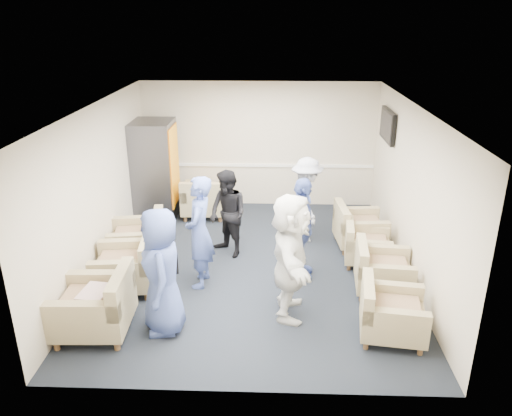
{
  "coord_description": "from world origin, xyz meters",
  "views": [
    {
      "loc": [
        0.31,
        -7.5,
        4.01
      ],
      "look_at": [
        0.04,
        0.2,
        0.99
      ],
      "focal_mm": 35.0,
      "sensor_mm": 36.0,
      "label": 1
    }
  ],
  "objects_px": {
    "armchair_right_far": "(357,229)",
    "person_back_left": "(228,214)",
    "armchair_corner": "(204,200)",
    "person_front_left": "(162,272)",
    "person_front_right": "(291,256)",
    "armchair_right_midfar": "(364,247)",
    "armchair_left_near": "(98,307)",
    "armchair_left_far": "(141,240)",
    "armchair_right_midnear": "(380,272)",
    "armchair_left_mid": "(128,267)",
    "person_mid_right": "(301,229)",
    "armchair_right_near": "(388,314)",
    "person_mid_left": "(199,232)",
    "person_back_right": "(307,200)",
    "vending_machine": "(155,170)"
  },
  "relations": [
    {
      "from": "person_mid_right",
      "to": "armchair_right_near",
      "type": "bearing_deg",
      "value": -138.67
    },
    {
      "from": "armchair_right_near",
      "to": "person_mid_left",
      "type": "bearing_deg",
      "value": 72.36
    },
    {
      "from": "person_mid_left",
      "to": "armchair_right_midfar",
      "type": "bearing_deg",
      "value": 110.59
    },
    {
      "from": "armchair_left_far",
      "to": "armchair_right_near",
      "type": "xyz_separation_m",
      "value": [
        3.8,
        -2.08,
        -0.03
      ]
    },
    {
      "from": "armchair_corner",
      "to": "person_front_left",
      "type": "distance_m",
      "value": 4.06
    },
    {
      "from": "armchair_corner",
      "to": "person_mid_left",
      "type": "height_order",
      "value": "person_mid_left"
    },
    {
      "from": "armchair_right_near",
      "to": "person_front_right",
      "type": "xyz_separation_m",
      "value": [
        -1.28,
        0.49,
        0.58
      ]
    },
    {
      "from": "person_front_left",
      "to": "person_mid_right",
      "type": "xyz_separation_m",
      "value": [
        1.89,
        1.52,
        -0.03
      ]
    },
    {
      "from": "armchair_left_near",
      "to": "armchair_right_midnear",
      "type": "height_order",
      "value": "armchair_left_near"
    },
    {
      "from": "person_front_right",
      "to": "vending_machine",
      "type": "bearing_deg",
      "value": 39.31
    },
    {
      "from": "armchair_left_far",
      "to": "vending_machine",
      "type": "distance_m",
      "value": 2.09
    },
    {
      "from": "armchair_right_midfar",
      "to": "person_back_left",
      "type": "height_order",
      "value": "person_back_left"
    },
    {
      "from": "armchair_right_far",
      "to": "person_front_right",
      "type": "xyz_separation_m",
      "value": [
        -1.29,
        -2.25,
        0.57
      ]
    },
    {
      "from": "armchair_left_far",
      "to": "person_back_left",
      "type": "height_order",
      "value": "person_back_left"
    },
    {
      "from": "armchair_left_mid",
      "to": "person_back_right",
      "type": "relative_size",
      "value": 0.62
    },
    {
      "from": "armchair_left_near",
      "to": "armchair_left_far",
      "type": "bearing_deg",
      "value": 177.15
    },
    {
      "from": "armchair_right_near",
      "to": "armchair_corner",
      "type": "xyz_separation_m",
      "value": [
        -2.98,
        4.08,
        0.03
      ]
    },
    {
      "from": "armchair_left_mid",
      "to": "armchair_left_far",
      "type": "xyz_separation_m",
      "value": [
        -0.06,
        0.98,
        -0.0
      ]
    },
    {
      "from": "armchair_left_mid",
      "to": "person_mid_right",
      "type": "height_order",
      "value": "person_mid_right"
    },
    {
      "from": "armchair_right_far",
      "to": "person_back_left",
      "type": "relative_size",
      "value": 0.6
    },
    {
      "from": "armchair_left_near",
      "to": "armchair_right_far",
      "type": "distance_m",
      "value": 4.74
    },
    {
      "from": "armchair_left_mid",
      "to": "person_back_left",
      "type": "bearing_deg",
      "value": 124.1
    },
    {
      "from": "vending_machine",
      "to": "person_back_right",
      "type": "relative_size",
      "value": 1.27
    },
    {
      "from": "person_mid_left",
      "to": "armchair_corner",
      "type": "bearing_deg",
      "value": -169.55
    },
    {
      "from": "armchair_right_midnear",
      "to": "person_front_left",
      "type": "height_order",
      "value": "person_front_left"
    },
    {
      "from": "person_back_left",
      "to": "person_mid_right",
      "type": "relative_size",
      "value": 0.92
    },
    {
      "from": "armchair_corner",
      "to": "person_mid_right",
      "type": "relative_size",
      "value": 0.54
    },
    {
      "from": "person_back_left",
      "to": "person_mid_right",
      "type": "xyz_separation_m",
      "value": [
        1.23,
        -0.75,
        0.07
      ]
    },
    {
      "from": "armchair_left_far",
      "to": "armchair_right_midnear",
      "type": "bearing_deg",
      "value": 68.05
    },
    {
      "from": "armchair_corner",
      "to": "person_front_left",
      "type": "xyz_separation_m",
      "value": [
        0.01,
        -4.03,
        0.52
      ]
    },
    {
      "from": "vending_machine",
      "to": "person_mid_right",
      "type": "height_order",
      "value": "vending_machine"
    },
    {
      "from": "armchair_left_mid",
      "to": "person_back_right",
      "type": "bearing_deg",
      "value": 117.66
    },
    {
      "from": "armchair_right_midnear",
      "to": "person_mid_left",
      "type": "distance_m",
      "value": 2.82
    },
    {
      "from": "armchair_right_midfar",
      "to": "person_front_left",
      "type": "relative_size",
      "value": 0.48
    },
    {
      "from": "person_back_right",
      "to": "person_front_right",
      "type": "relative_size",
      "value": 0.88
    },
    {
      "from": "person_back_left",
      "to": "person_mid_left",
      "type": "bearing_deg",
      "value": -61.54
    },
    {
      "from": "person_front_left",
      "to": "person_mid_left",
      "type": "relative_size",
      "value": 0.98
    },
    {
      "from": "armchair_right_midfar",
      "to": "person_mid_left",
      "type": "height_order",
      "value": "person_mid_left"
    },
    {
      "from": "armchair_left_near",
      "to": "person_back_left",
      "type": "distance_m",
      "value": 2.85
    },
    {
      "from": "armchair_left_near",
      "to": "armchair_left_far",
      "type": "xyz_separation_m",
      "value": [
        0.03,
        2.13,
        -0.02
      ]
    },
    {
      "from": "vending_machine",
      "to": "person_front_left",
      "type": "bearing_deg",
      "value": -76.32
    },
    {
      "from": "armchair_left_far",
      "to": "armchair_left_near",
      "type": "bearing_deg",
      "value": -9.42
    },
    {
      "from": "armchair_right_midfar",
      "to": "armchair_right_far",
      "type": "bearing_deg",
      "value": 8.86
    },
    {
      "from": "person_front_left",
      "to": "person_front_right",
      "type": "bearing_deg",
      "value": 91.2
    },
    {
      "from": "person_mid_right",
      "to": "armchair_left_far",
      "type": "bearing_deg",
      "value": 86.48
    },
    {
      "from": "armchair_right_midnear",
      "to": "armchair_right_far",
      "type": "relative_size",
      "value": 0.98
    },
    {
      "from": "armchair_left_near",
      "to": "armchair_left_mid",
      "type": "xyz_separation_m",
      "value": [
        0.08,
        1.15,
        -0.02
      ]
    },
    {
      "from": "armchair_right_midfar",
      "to": "person_mid_right",
      "type": "bearing_deg",
      "value": 120.93
    },
    {
      "from": "armchair_left_far",
      "to": "person_back_right",
      "type": "xyz_separation_m",
      "value": [
        2.89,
        0.93,
        0.44
      ]
    },
    {
      "from": "vending_machine",
      "to": "person_front_right",
      "type": "relative_size",
      "value": 1.11
    }
  ]
}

